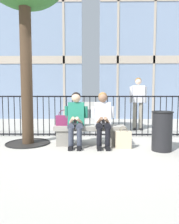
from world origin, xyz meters
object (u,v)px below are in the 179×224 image
handbag_on_bench (64,120)px  bystander_at_railing (138,99)px  seated_person_with_phone (76,117)px  stone_bench (89,133)px  shopping_bag (123,139)px  seated_person_companion (103,117)px  trash_can (162,131)px

handbag_on_bench → bystander_at_railing: 3.00m
seated_person_with_phone → bystander_at_railing: (1.86, 2.18, 0.35)m
stone_bench → handbag_on_bench: (-0.58, -0.01, 0.30)m
handbag_on_bench → shopping_bag: 1.40m
seated_person_companion → handbag_on_bench: size_ratio=3.35×
seated_person_with_phone → trash_can: (1.79, -0.35, -0.23)m
stone_bench → shopping_bag: 0.80m
seated_person_with_phone → bystander_at_railing: bearing=49.5°
trash_can → bystander_at_railing: bearing=88.4°
shopping_bag → bystander_at_railing: (0.83, 2.37, 0.81)m
handbag_on_bench → stone_bench: bearing=1.0°
seated_person_with_phone → handbag_on_bench: size_ratio=3.35×
stone_bench → bystander_at_railing: bearing=52.7°
seated_person_with_phone → trash_can: 1.84m
shopping_bag → trash_can: bearing=-12.1°
stone_bench → trash_can: size_ratio=1.96×
stone_bench → trash_can: trash_can is taller
stone_bench → handbag_on_bench: size_ratio=4.42×
bystander_at_railing → trash_can: (-0.07, -2.53, -0.58)m
seated_person_companion → shopping_bag: 0.65m
stone_bench → bystander_at_railing: size_ratio=0.94×
handbag_on_bench → bystander_at_railing: bearing=43.9°
trash_can → shopping_bag: bearing=167.9°
handbag_on_bench → shopping_bag: size_ratio=0.76×
bystander_at_railing → handbag_on_bench: bearing=-136.1°
stone_bench → seated_person_with_phone: size_ratio=1.32×
seated_person_companion → bystander_at_railing: bystander_at_railing is taller
seated_person_companion → stone_bench: bearing=156.8°
stone_bench → trash_can: 1.58m
stone_bench → seated_person_with_phone: bearing=-156.8°
shopping_bag → trash_can: size_ratio=0.58×
stone_bench → seated_person_companion: 0.50m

